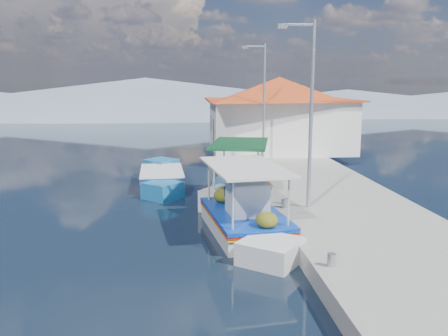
{
  "coord_description": "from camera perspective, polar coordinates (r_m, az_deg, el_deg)",
  "views": [
    {
      "loc": [
        0.55,
        -12.67,
        4.6
      ],
      "look_at": [
        2.05,
        5.04,
        1.3
      ],
      "focal_mm": 37.23,
      "sensor_mm": 36.0,
      "label": 1
    }
  ],
  "objects": [
    {
      "name": "lamp_post_near",
      "position": [
        15.21,
        10.35,
        7.53
      ],
      "size": [
        1.21,
        0.14,
        6.0
      ],
      "color": "#A5A8AD",
      "rests_on": "quay"
    },
    {
      "name": "mountain_ridge",
      "position": [
        68.98,
        0.16,
        8.4
      ],
      "size": [
        171.4,
        96.0,
        5.5
      ],
      "color": "gray",
      "rests_on": "ground"
    },
    {
      "name": "harbor_building",
      "position": [
        28.3,
        6.74,
        6.76
      ],
      "size": [
        10.49,
        10.49,
        4.4
      ],
      "color": "white",
      "rests_on": "quay"
    },
    {
      "name": "bollards",
      "position": [
        18.64,
        5.33,
        -1.77
      ],
      "size": [
        0.2,
        17.2,
        0.3
      ],
      "color": "#A5A8AD",
      "rests_on": "quay"
    },
    {
      "name": "caique_green_canopy",
      "position": [
        18.27,
        1.8,
        -2.84
      ],
      "size": [
        2.93,
        6.7,
        2.56
      ],
      "rotation": [
        0.0,
        0.0,
        0.2
      ],
      "color": "silver",
      "rests_on": "ground"
    },
    {
      "name": "ground",
      "position": [
        13.49,
        -6.97,
        -9.5
      ],
      "size": [
        160.0,
        160.0,
        0.0
      ],
      "primitive_type": "plane",
      "color": "black",
      "rests_on": "ground"
    },
    {
      "name": "quay",
      "position": [
        19.9,
        10.9,
        -2.3
      ],
      "size": [
        5.0,
        44.0,
        0.5
      ],
      "primitive_type": "cube",
      "color": "gray",
      "rests_on": "ground"
    },
    {
      "name": "caique_blue_hull",
      "position": [
        20.97,
        -7.61,
        -1.4
      ],
      "size": [
        2.07,
        6.24,
        1.11
      ],
      "rotation": [
        0.0,
        0.0,
        -0.06
      ],
      "color": "#1B69A4",
      "rests_on": "ground"
    },
    {
      "name": "lamp_post_far",
      "position": [
        24.01,
        4.72,
        8.7
      ],
      "size": [
        1.21,
        0.14,
        6.0
      ],
      "color": "#A5A8AD",
      "rests_on": "quay"
    },
    {
      "name": "main_caique",
      "position": [
        14.51,
        2.55,
        -6.12
      ],
      "size": [
        2.71,
        7.03,
        2.34
      ],
      "rotation": [
        0.0,
        0.0,
        -0.14
      ],
      "color": "silver",
      "rests_on": "ground"
    }
  ]
}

